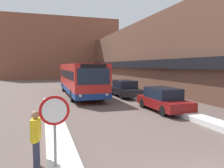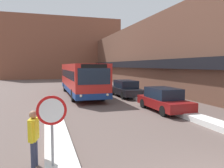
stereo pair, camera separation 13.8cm
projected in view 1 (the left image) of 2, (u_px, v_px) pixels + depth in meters
The scene contains 9 objects.
building_row_right at pixel (149, 56), 30.09m from camera, with size 5.50×60.00×8.42m.
building_backdrop_far at pixel (60, 49), 50.44m from camera, with size 26.00×8.00×13.52m.
snow_bank_left at pixel (56, 128), 9.55m from camera, with size 0.90×16.89×0.28m.
snow_bank_right at pixel (174, 110), 13.51m from camera, with size 0.90×18.80×0.28m.
city_bus at pixel (80, 78), 21.14m from camera, with size 2.72×12.13×3.03m.
parked_car_front at pixel (163, 99), 13.89m from camera, with size 1.81×4.30×1.47m.
parked_car_middle at pixel (125, 88), 20.30m from camera, with size 1.87×4.66×1.52m.
stop_sign at pixel (55, 119), 5.55m from camera, with size 0.76×0.08×2.12m.
pedestrian at pixel (36, 134), 6.05m from camera, with size 0.29×0.52×1.64m.
Camera 1 is at (-4.11, -3.31, 2.88)m, focal length 35.00 mm.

